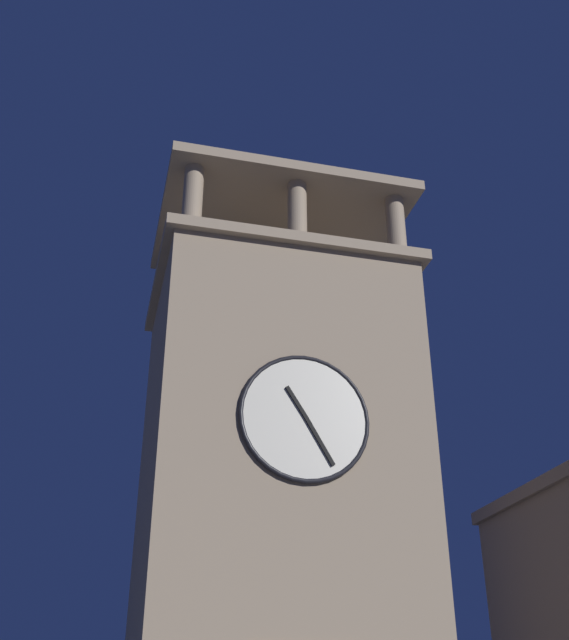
{
  "coord_description": "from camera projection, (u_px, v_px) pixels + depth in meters",
  "views": [
    {
      "loc": [
        2.92,
        21.57,
        1.78
      ],
      "look_at": [
        -3.47,
        -4.21,
        15.85
      ],
      "focal_mm": 44.43,
      "sensor_mm": 36.0,
      "label": 1
    }
  ],
  "objects": [
    {
      "name": "clocktower",
      "position": [
        276.0,
        498.0,
        26.75
      ],
      "size": [
        9.39,
        8.08,
        23.17
      ],
      "color": "gray",
      "rests_on": "ground_plane"
    }
  ]
}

